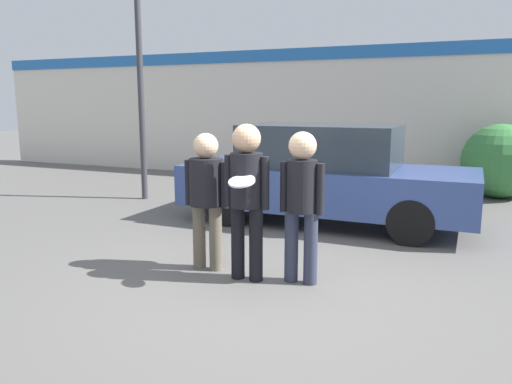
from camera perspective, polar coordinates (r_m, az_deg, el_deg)
name	(u,v)px	position (r m, az deg, el deg)	size (l,w,h in m)	color
ground_plane	(266,281)	(5.62, 1.10, -10.09)	(56.00, 56.00, 0.00)	#5B5956
storefront_building	(384,114)	(12.47, 14.42, 8.61)	(24.00, 0.22, 3.29)	silver
person_left	(206,189)	(5.80, -5.68, 0.33)	(0.56, 0.39, 1.61)	#665B4C
person_middle_with_frisbee	(247,188)	(5.40, -1.08, 0.46)	(0.52, 0.58, 1.73)	black
person_right	(302,195)	(5.34, 5.25, -0.39)	(0.49, 0.32, 1.65)	#2D3347
parked_car_near	(324,175)	(8.15, 7.82, 1.92)	(4.63, 1.80, 1.60)	#334784
street_lamp	(147,22)	(10.32, -12.33, 18.45)	(1.23, 0.35, 5.65)	#38383D
shrub	(500,161)	(11.43, 26.11, 3.20)	(1.53, 1.53, 1.53)	#387A3D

